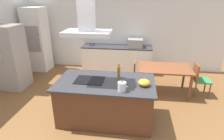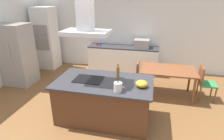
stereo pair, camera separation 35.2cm
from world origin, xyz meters
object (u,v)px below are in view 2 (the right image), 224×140
at_px(olive_oil_bottle, 118,72).
at_px(coffee_mug_red, 97,44).
at_px(cooktop, 88,79).
at_px(dining_table, 168,72).
at_px(chair_at_left_end, 134,75).
at_px(mixing_bowl, 142,84).
at_px(countertop_microwave, 142,44).
at_px(chair_at_right_end, 205,81).
at_px(refrigerator, 18,55).
at_px(range_hood, 86,21).
at_px(tea_kettle, 118,87).
at_px(wall_oven_stack, 46,38).
at_px(coffee_mug_blue, 100,44).

relative_size(olive_oil_bottle, coffee_mug_red, 3.28).
distance_m(cooktop, olive_oil_bottle, 0.65).
xyz_separation_m(dining_table, chair_at_left_end, (-0.92, -0.00, -0.16)).
relative_size(mixing_bowl, countertop_microwave, 0.47).
xyz_separation_m(countertop_microwave, dining_table, (0.85, -1.47, -0.37)).
relative_size(mixing_bowl, chair_at_right_end, 0.27).
bearing_deg(olive_oil_bottle, countertop_microwave, 83.82).
height_order(cooktop, countertop_microwave, countertop_microwave).
distance_m(countertop_microwave, refrigerator, 3.91).
bearing_deg(countertop_microwave, chair_at_right_end, -39.79).
relative_size(olive_oil_bottle, range_hood, 0.33).
bearing_deg(cooktop, coffee_mug_red, 103.79).
bearing_deg(tea_kettle, olive_oil_bottle, 101.61).
relative_size(countertop_microwave, dining_table, 0.36).
bearing_deg(wall_oven_stack, coffee_mug_red, 7.97).
height_order(cooktop, chair_at_left_end, cooktop).
distance_m(countertop_microwave, chair_at_right_end, 2.36).
relative_size(cooktop, olive_oil_bottle, 2.03).
bearing_deg(coffee_mug_blue, cooktop, -78.26).
relative_size(tea_kettle, chair_at_left_end, 0.23).
xyz_separation_m(dining_table, range_hood, (-1.72, -1.41, 1.43)).
bearing_deg(chair_at_left_end, coffee_mug_red, 135.39).
relative_size(cooktop, coffee_mug_blue, 6.67).
height_order(mixing_bowl, refrigerator, refrigerator).
xyz_separation_m(coffee_mug_red, coffee_mug_blue, (0.11, 0.01, 0.00)).
height_order(cooktop, coffee_mug_blue, coffee_mug_blue).
distance_m(refrigerator, range_hood, 3.13).
bearing_deg(cooktop, wall_oven_stack, 134.11).
bearing_deg(wall_oven_stack, refrigerator, -93.09).
height_order(tea_kettle, chair_at_right_end, tea_kettle).
bearing_deg(tea_kettle, cooktop, 152.41).
relative_size(olive_oil_bottle, refrigerator, 0.16).
distance_m(cooktop, coffee_mug_blue, 2.97).
height_order(refrigerator, range_hood, range_hood).
xyz_separation_m(cooktop, wall_oven_stack, (-2.57, 2.65, 0.20)).
bearing_deg(range_hood, countertop_microwave, 73.21).
height_order(chair_at_right_end, range_hood, range_hood).
xyz_separation_m(mixing_bowl, coffee_mug_blue, (-1.73, 3.00, -0.02)).
relative_size(tea_kettle, coffee_mug_blue, 2.31).
xyz_separation_m(olive_oil_bottle, wall_oven_stack, (-3.15, 2.40, 0.08)).
distance_m(wall_oven_stack, dining_table, 4.48).
relative_size(olive_oil_bottle, countertop_microwave, 0.59).
relative_size(coffee_mug_red, refrigerator, 0.05).
relative_size(chair_at_left_end, range_hood, 0.99).
bearing_deg(coffee_mug_blue, wall_oven_stack, -172.27).
xyz_separation_m(cooktop, chair_at_right_end, (2.63, 1.41, -0.40)).
distance_m(mixing_bowl, refrigerator, 3.97).
bearing_deg(coffee_mug_red, cooktop, -76.21).
relative_size(cooktop, refrigerator, 0.33).
xyz_separation_m(mixing_bowl, refrigerator, (-3.77, 1.25, -0.05)).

